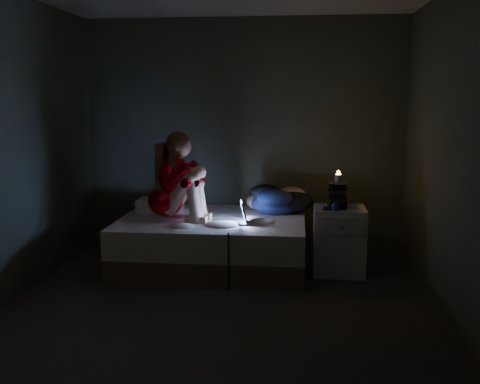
# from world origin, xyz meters

# --- Properties ---
(floor) EXTENTS (3.60, 3.80, 0.02)m
(floor) POSITION_xyz_m (0.00, 0.00, -0.01)
(floor) COLOR #343230
(floor) RESTS_ON ground
(wall_back) EXTENTS (3.60, 0.02, 2.60)m
(wall_back) POSITION_xyz_m (0.00, 1.91, 1.30)
(wall_back) COLOR #3D3F37
(wall_back) RESTS_ON ground
(wall_front) EXTENTS (3.60, 0.02, 2.60)m
(wall_front) POSITION_xyz_m (0.00, -1.91, 1.30)
(wall_front) COLOR #3D3F37
(wall_front) RESTS_ON ground
(wall_left) EXTENTS (0.02, 3.80, 2.60)m
(wall_left) POSITION_xyz_m (-1.81, 0.00, 1.30)
(wall_left) COLOR #3D3F37
(wall_left) RESTS_ON ground
(wall_right) EXTENTS (0.02, 3.80, 2.60)m
(wall_right) POSITION_xyz_m (1.81, 0.00, 1.30)
(wall_right) COLOR #3D3F37
(wall_right) RESTS_ON ground
(bed) EXTENTS (1.86, 1.40, 0.51)m
(bed) POSITION_xyz_m (-0.24, 1.10, 0.26)
(bed) COLOR #BBB4A5
(bed) RESTS_ON ground
(pillow) EXTENTS (0.45, 0.32, 0.13)m
(pillow) POSITION_xyz_m (-0.87, 1.38, 0.58)
(pillow) COLOR white
(pillow) RESTS_ON bed
(woman) EXTENTS (0.58, 0.42, 0.88)m
(woman) POSITION_xyz_m (-0.69, 0.98, 0.95)
(woman) COLOR #700000
(woman) RESTS_ON bed
(laptop) EXTENTS (0.36, 0.27, 0.23)m
(laptop) POSITION_xyz_m (-0.04, 0.85, 0.63)
(laptop) COLOR black
(laptop) RESTS_ON bed
(clothes_pile) EXTENTS (0.64, 0.57, 0.32)m
(clothes_pile) POSITION_xyz_m (0.38, 1.40, 0.67)
(clothes_pile) COLOR navy
(clothes_pile) RESTS_ON bed
(nightstand) EXTENTS (0.50, 0.44, 0.66)m
(nightstand) POSITION_xyz_m (1.03, 1.01, 0.33)
(nightstand) COLOR silver
(nightstand) RESTS_ON ground
(book_stack) EXTENTS (0.19, 0.25, 0.26)m
(book_stack) POSITION_xyz_m (1.00, 1.01, 0.79)
(book_stack) COLOR black
(book_stack) RESTS_ON nightstand
(candle) EXTENTS (0.07, 0.07, 0.08)m
(candle) POSITION_xyz_m (1.00, 1.01, 0.96)
(candle) COLOR beige
(candle) RESTS_ON book_stack
(phone) EXTENTS (0.08, 0.14, 0.01)m
(phone) POSITION_xyz_m (0.90, 0.92, 0.67)
(phone) COLOR black
(phone) RESTS_ON nightstand
(blue_orb) EXTENTS (0.08, 0.08, 0.08)m
(blue_orb) POSITION_xyz_m (0.98, 0.86, 0.70)
(blue_orb) COLOR navy
(blue_orb) RESTS_ON nightstand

